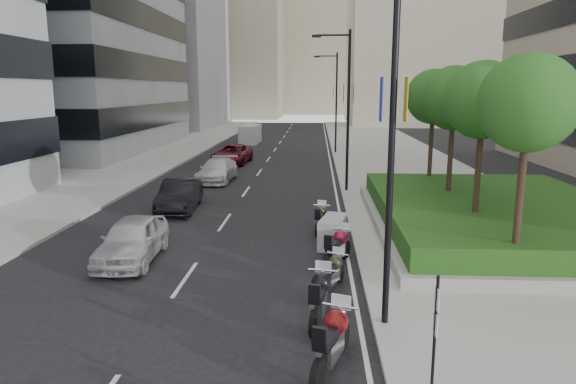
# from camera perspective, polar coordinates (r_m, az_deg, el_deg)

# --- Properties ---
(ground) EXTENTS (160.00, 160.00, 0.00)m
(ground) POSITION_cam_1_polar(r_m,az_deg,el_deg) (12.69, -9.18, -16.14)
(ground) COLOR black
(ground) RESTS_ON ground
(sidewalk_right) EXTENTS (10.00, 100.00, 0.15)m
(sidewalk_right) POSITION_cam_1_polar(r_m,az_deg,el_deg) (41.88, 12.03, 3.22)
(sidewalk_right) COLOR #9E9B93
(sidewalk_right) RESTS_ON ground
(sidewalk_left) EXTENTS (8.00, 100.00, 0.15)m
(sidewalk_left) POSITION_cam_1_polar(r_m,az_deg,el_deg) (43.87, -16.25, 3.38)
(sidewalk_left) COLOR #9E9B93
(sidewalk_left) RESTS_ON ground
(lane_edge) EXTENTS (0.12, 100.00, 0.01)m
(lane_edge) POSITION_cam_1_polar(r_m,az_deg,el_deg) (41.40, 4.74, 3.24)
(lane_edge) COLOR silver
(lane_edge) RESTS_ON ground
(lane_centre) EXTENTS (0.12, 100.00, 0.01)m
(lane_centre) POSITION_cam_1_polar(r_m,az_deg,el_deg) (41.59, -2.45, 3.31)
(lane_centre) COLOR silver
(lane_centre) RESTS_ON ground
(building_grey_far) EXTENTS (22.00, 26.00, 30.00)m
(building_grey_far) POSITION_cam_1_polar(r_m,az_deg,el_deg) (85.71, -15.59, 17.11)
(building_grey_far) COLOR gray
(building_grey_far) RESTS_ON ground
(building_cream_right) EXTENTS (28.00, 24.00, 36.00)m
(building_cream_right) POSITION_cam_1_polar(r_m,az_deg,el_deg) (93.82, 15.96, 18.41)
(building_cream_right) COLOR #B7AD93
(building_cream_right) RESTS_ON ground
(building_cream_left) EXTENTS (26.00, 24.00, 34.00)m
(building_cream_left) POSITION_cam_1_polar(r_m,az_deg,el_deg) (113.42, -7.60, 16.93)
(building_cream_left) COLOR #B7AD93
(building_cream_left) RESTS_ON ground
(building_cream_centre) EXTENTS (30.00, 24.00, 38.00)m
(building_cream_centre) POSITION_cam_1_polar(r_m,az_deg,el_deg) (131.64, 3.07, 17.10)
(building_cream_centre) COLOR #B7AD93
(building_cream_centre) RESTS_ON ground
(planter) EXTENTS (10.00, 14.00, 0.40)m
(planter) POSITION_cam_1_polar(r_m,az_deg,el_deg) (22.92, 22.07, -3.32)
(planter) COLOR #99948E
(planter) RESTS_ON sidewalk_right
(hedge) EXTENTS (9.40, 13.40, 0.80)m
(hedge) POSITION_cam_1_polar(r_m,az_deg,el_deg) (22.79, 22.18, -1.86)
(hedge) COLOR #1F4A15
(hedge) RESTS_ON planter
(tree_0) EXTENTS (2.80, 2.80, 6.30)m
(tree_0) POSITION_cam_1_polar(r_m,az_deg,el_deg) (16.12, 25.14, 8.87)
(tree_0) COLOR #332319
(tree_0) RESTS_ON planter
(tree_1) EXTENTS (2.80, 2.80, 6.30)m
(tree_1) POSITION_cam_1_polar(r_m,az_deg,el_deg) (19.89, 20.87, 9.47)
(tree_1) COLOR #332319
(tree_1) RESTS_ON planter
(tree_2) EXTENTS (2.80, 2.80, 6.30)m
(tree_2) POSITION_cam_1_polar(r_m,az_deg,el_deg) (23.74, 17.96, 9.85)
(tree_2) COLOR #332319
(tree_2) RESTS_ON planter
(tree_3) EXTENTS (2.80, 2.80, 6.30)m
(tree_3) POSITION_cam_1_polar(r_m,az_deg,el_deg) (27.63, 15.86, 10.11)
(tree_3) COLOR #332319
(tree_3) RESTS_ON planter
(lamp_post_0) EXTENTS (2.34, 0.45, 9.00)m
(lamp_post_0) POSITION_cam_1_polar(r_m,az_deg,el_deg) (12.10, 10.80, 7.54)
(lamp_post_0) COLOR black
(lamp_post_0) RESTS_ON ground
(lamp_post_1) EXTENTS (2.34, 0.45, 9.00)m
(lamp_post_1) POSITION_cam_1_polar(r_m,az_deg,el_deg) (29.03, 6.41, 9.79)
(lamp_post_1) COLOR black
(lamp_post_1) RESTS_ON ground
(lamp_post_2) EXTENTS (2.34, 0.45, 9.00)m
(lamp_post_2) POSITION_cam_1_polar(r_m,az_deg,el_deg) (47.01, 5.21, 10.39)
(lamp_post_2) COLOR black
(lamp_post_2) RESTS_ON ground
(parking_sign) EXTENTS (0.06, 0.32, 2.50)m
(parking_sign) POSITION_cam_1_polar(r_m,az_deg,el_deg) (10.23, 16.03, -14.41)
(parking_sign) COLOR black
(parking_sign) RESTS_ON ground
(motorcycle_1) EXTENTS (1.05, 2.34, 1.21)m
(motorcycle_1) POSITION_cam_1_polar(r_m,az_deg,el_deg) (11.26, 4.93, -16.09)
(motorcycle_1) COLOR black
(motorcycle_1) RESTS_ON ground
(motorcycle_2) EXTENTS (0.79, 2.37, 1.19)m
(motorcycle_2) POSITION_cam_1_polar(r_m,az_deg,el_deg) (13.35, 3.52, -11.57)
(motorcycle_2) COLOR black
(motorcycle_2) RESTS_ON ground
(motorcycle_3) EXTENTS (0.91, 1.88, 0.99)m
(motorcycle_3) POSITION_cam_1_polar(r_m,az_deg,el_deg) (15.36, 4.97, -8.88)
(motorcycle_3) COLOR black
(motorcycle_3) RESTS_ON ground
(motorcycle_4) EXTENTS (1.12, 2.14, 1.14)m
(motorcycle_4) POSITION_cam_1_polar(r_m,az_deg,el_deg) (17.40, 5.50, -6.15)
(motorcycle_4) COLOR black
(motorcycle_4) RESTS_ON ground
(motorcycle_5) EXTENTS (1.16, 1.98, 1.13)m
(motorcycle_5) POSITION_cam_1_polar(r_m,az_deg,el_deg) (19.35, 4.95, -4.47)
(motorcycle_5) COLOR black
(motorcycle_5) RESTS_ON ground
(motorcycle_6) EXTENTS (0.70, 2.10, 1.05)m
(motorcycle_6) POSITION_cam_1_polar(r_m,az_deg,el_deg) (21.32, 3.58, -2.97)
(motorcycle_6) COLOR black
(motorcycle_6) RESTS_ON ground
(car_a) EXTENTS (1.97, 4.48, 1.50)m
(car_a) POSITION_cam_1_polar(r_m,az_deg,el_deg) (18.53, -16.93, -5.05)
(car_a) COLOR #B0B0B2
(car_a) RESTS_ON ground
(car_b) EXTENTS (1.88, 4.67, 1.51)m
(car_b) POSITION_cam_1_polar(r_m,az_deg,el_deg) (25.57, -11.94, -0.33)
(car_b) COLOR black
(car_b) RESTS_ON ground
(car_c) EXTENTS (2.25, 5.04, 1.43)m
(car_c) POSITION_cam_1_polar(r_m,az_deg,el_deg) (33.23, -7.85, 2.41)
(car_c) COLOR silver
(car_c) RESTS_ON ground
(car_d) EXTENTS (2.87, 5.62, 1.52)m
(car_d) POSITION_cam_1_polar(r_m,az_deg,el_deg) (41.04, -6.23, 4.21)
(car_d) COLOR maroon
(car_d) RESTS_ON ground
(delivery_van) EXTENTS (2.00, 4.78, 1.97)m
(delivery_van) POSITION_cam_1_polar(r_m,az_deg,el_deg) (56.25, -4.24, 6.33)
(delivery_van) COLOR silver
(delivery_van) RESTS_ON ground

